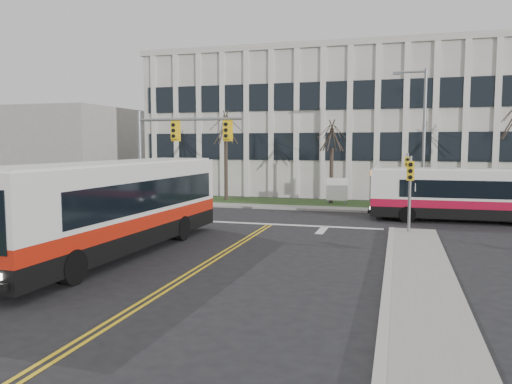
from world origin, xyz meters
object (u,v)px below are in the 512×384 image
Objects in this scene: directory_sign at (337,190)px; bus_cross at (472,196)px; newspaper_box_blue at (54,228)px; bus_main at (113,209)px; streetlight at (421,131)px.

bus_cross is (8.17, -5.45, 0.30)m from directory_sign.
bus_cross is 22.04m from newspaper_box_blue.
bus_main is (-6.66, -18.17, 0.62)m from directory_sign.
bus_main reaches higher than bus_cross.
bus_main is at bearing -8.84° from newspaper_box_blue.
bus_main reaches higher than directory_sign.
bus_cross is (14.83, 12.73, -0.32)m from bus_main.
bus_main is at bearing -50.16° from bus_cross.
newspaper_box_blue is at bearing -62.14° from bus_cross.
bus_cross reaches higher than newspaper_box_blue.
newspaper_box_blue is (-4.49, 2.17, -1.32)m from bus_main.
bus_cross is (2.64, -4.15, -3.72)m from streetlight.
streetlight reaches higher than bus_main.
streetlight is 22.74m from newspaper_box_blue.
directory_sign is 9.83m from bus_cross.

